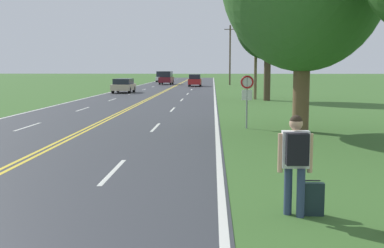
% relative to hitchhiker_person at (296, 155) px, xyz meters
% --- Properties ---
extents(hitchhiker_person, '(0.61, 0.43, 1.80)m').
position_rel_hitchhiker_person_xyz_m(hitchhiker_person, '(0.00, 0.00, 0.00)').
color(hitchhiker_person, navy).
rests_on(hitchhiker_person, ground).
extents(suitcase, '(0.46, 0.14, 0.64)m').
position_rel_hitchhiker_person_xyz_m(suitcase, '(0.30, 0.07, -0.80)').
color(suitcase, '#19282D').
rests_on(suitcase, ground).
extents(traffic_sign, '(0.60, 0.10, 2.30)m').
position_rel_hitchhiker_person_xyz_m(traffic_sign, '(0.02, 12.35, 0.62)').
color(traffic_sign, gray).
rests_on(traffic_sign, ground).
extents(utility_pole_midground, '(1.80, 0.24, 9.20)m').
position_rel_hitchhiker_person_xyz_m(utility_pole_midground, '(2.06, 31.69, 3.66)').
color(utility_pole_midground, brown).
rests_on(utility_pole_midground, ground).
extents(utility_pole_far, '(1.80, 0.24, 8.85)m').
position_rel_hitchhiker_person_xyz_m(utility_pole_far, '(1.10, 64.30, 3.48)').
color(utility_pole_far, brown).
rests_on(utility_pole_far, ground).
extents(tree_left_verge, '(5.24, 5.24, 9.24)m').
position_rel_hitchhiker_person_xyz_m(tree_left_verge, '(2.86, 30.11, 5.10)').
color(tree_left_verge, '#473828').
rests_on(tree_left_verge, ground).
extents(car_champagne_hatchback_nearest, '(1.97, 4.04, 1.47)m').
position_rel_hitchhiker_person_xyz_m(car_champagne_hatchback_nearest, '(-10.69, 41.26, -0.31)').
color(car_champagne_hatchback_nearest, black).
rests_on(car_champagne_hatchback_nearest, ground).
extents(car_red_van_approaching, '(1.75, 4.64, 1.68)m').
position_rel_hitchhiker_person_xyz_m(car_red_van_approaching, '(-3.93, 58.92, -0.20)').
color(car_red_van_approaching, black).
rests_on(car_red_van_approaching, ground).
extents(car_maroon_suv_mid_near, '(2.05, 4.31, 2.04)m').
position_rel_hitchhiker_person_xyz_m(car_maroon_suv_mid_near, '(-8.63, 66.06, -0.04)').
color(car_maroon_suv_mid_near, black).
rests_on(car_maroon_suv_mid_near, ground).
extents(car_white_van_mid_far, '(1.86, 4.18, 1.93)m').
position_rel_hitchhiker_person_xyz_m(car_white_van_mid_far, '(-10.85, 79.42, -0.11)').
color(car_white_van_mid_far, black).
rests_on(car_white_van_mid_far, ground).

